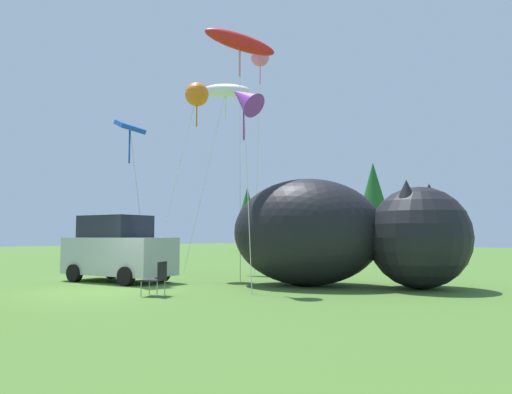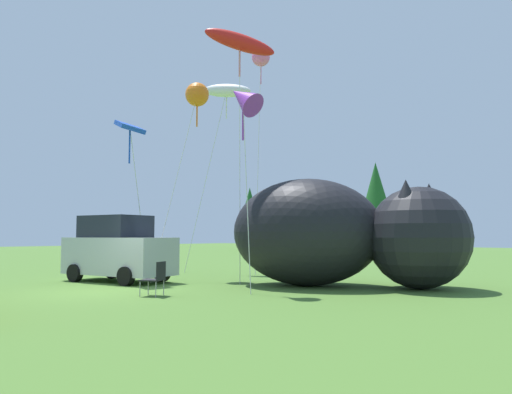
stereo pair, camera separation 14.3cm
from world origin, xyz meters
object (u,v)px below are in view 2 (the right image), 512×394
(inflatable_cat, at_px, (340,236))
(kite_blue_box, at_px, (130,130))
(kite_white_ghost, at_px, (226,91))
(kite_purple_delta, at_px, (243,99))
(kite_red_lizard, at_px, (240,43))
(parked_car, at_px, (118,250))
(kite_pink_octopus, at_px, (261,58))
(kite_orange_flower, at_px, (197,95))
(folding_chair, at_px, (156,276))

(inflatable_cat, height_order, kite_blue_box, kite_blue_box)
(inflatable_cat, relative_size, kite_white_ghost, 0.87)
(kite_purple_delta, relative_size, kite_white_ghost, 0.74)
(inflatable_cat, relative_size, kite_red_lizard, 0.81)
(parked_car, distance_m, kite_pink_octopus, 11.46)
(kite_orange_flower, bearing_deg, folding_chair, -49.70)
(kite_pink_octopus, bearing_deg, parked_car, -90.61)
(kite_orange_flower, distance_m, kite_pink_octopus, 5.13)
(folding_chair, xyz_separation_m, inflatable_cat, (2.22, 5.48, 1.08))
(inflatable_cat, bearing_deg, kite_white_ghost, 139.19)
(parked_car, bearing_deg, inflatable_cat, 19.86)
(kite_blue_box, bearing_deg, kite_red_lizard, 48.70)
(kite_red_lizard, relative_size, kite_purple_delta, 1.47)
(kite_red_lizard, bearing_deg, inflatable_cat, 14.46)
(inflatable_cat, height_order, kite_purple_delta, kite_purple_delta)
(inflatable_cat, distance_m, kite_pink_octopus, 11.13)
(parked_car, relative_size, folding_chair, 4.73)
(inflatable_cat, xyz_separation_m, kite_pink_octopus, (-6.57, 3.30, 8.35))
(kite_pink_octopus, bearing_deg, folding_chair, -63.62)
(kite_orange_flower, bearing_deg, kite_blue_box, -93.84)
(parked_car, bearing_deg, kite_purple_delta, 0.73)
(parked_car, xyz_separation_m, kite_blue_box, (0.43, 0.13, 4.25))
(kite_blue_box, distance_m, kite_red_lizard, 5.12)
(kite_pink_octopus, bearing_deg, kite_orange_flower, -82.79)
(kite_purple_delta, bearing_deg, inflatable_cat, 63.04)
(folding_chair, xyz_separation_m, kite_red_lizard, (-1.43, 4.54, 8.17))
(folding_chair, height_order, kite_orange_flower, kite_orange_flower)
(parked_car, relative_size, kite_white_ghost, 0.50)
(inflatable_cat, distance_m, kite_red_lizard, 8.03)
(kite_white_ghost, bearing_deg, kite_red_lizard, -36.77)
(inflatable_cat, xyz_separation_m, kite_purple_delta, (-1.48, -2.91, 4.18))
(kite_pink_octopus, xyz_separation_m, kite_red_lizard, (2.92, -4.24, -1.26))
(kite_pink_octopus, bearing_deg, kite_blue_box, -87.22)
(parked_car, height_order, folding_chair, parked_car)
(kite_blue_box, height_order, kite_purple_delta, kite_purple_delta)
(inflatable_cat, bearing_deg, kite_red_lizard, 167.53)
(inflatable_cat, xyz_separation_m, kite_red_lizard, (-3.65, -0.94, 7.09))
(kite_white_ghost, bearing_deg, kite_orange_flower, -65.00)
(kite_pink_octopus, distance_m, kite_red_lizard, 5.30)
(parked_car, xyz_separation_m, kite_red_lizard, (3.00, 3.06, 7.58))
(kite_red_lizard, bearing_deg, kite_orange_flower, -178.97)
(kite_white_ghost, bearing_deg, kite_blue_box, -78.95)
(folding_chair, relative_size, kite_red_lizard, 0.10)
(parked_car, relative_size, kite_red_lizard, 0.46)
(kite_blue_box, bearing_deg, parked_car, -163.18)
(folding_chair, relative_size, inflatable_cat, 0.12)
(inflatable_cat, relative_size, kite_orange_flower, 0.99)
(kite_red_lizard, height_order, kite_white_ghost, kite_red_lizard)
(kite_red_lizard, bearing_deg, kite_purple_delta, -42.23)
(kite_pink_octopus, height_order, kite_purple_delta, kite_pink_octopus)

